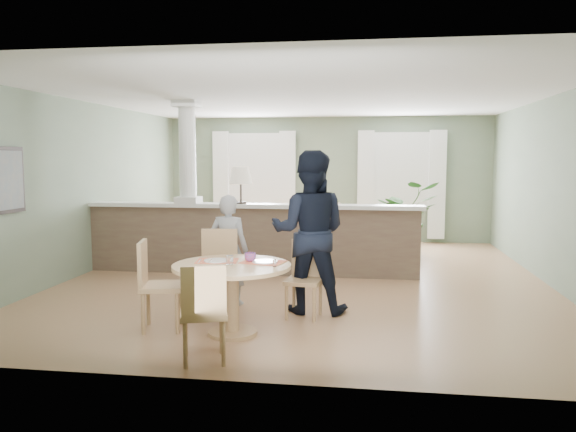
% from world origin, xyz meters
% --- Properties ---
extents(ground, '(8.00, 8.00, 0.00)m').
position_xyz_m(ground, '(0.00, 0.00, 0.00)').
color(ground, '#A57A57').
rests_on(ground, ground).
extents(room_shell, '(7.02, 8.02, 2.71)m').
position_xyz_m(room_shell, '(-0.03, 0.63, 1.81)').
color(room_shell, gray).
rests_on(room_shell, ground).
extents(pony_wall, '(5.32, 0.38, 2.70)m').
position_xyz_m(pony_wall, '(-0.99, 0.20, 0.71)').
color(pony_wall, '#716049').
rests_on(pony_wall, ground).
extents(sofa, '(3.60, 2.17, 0.98)m').
position_xyz_m(sofa, '(-0.71, 1.49, 0.49)').
color(sofa, '#9C6F55').
rests_on(sofa, ground).
extents(houseplant, '(1.55, 1.45, 1.39)m').
position_xyz_m(houseplant, '(1.58, 2.49, 0.69)').
color(houseplant, '#305F26').
rests_on(houseplant, ground).
extents(dining_table, '(1.22, 1.22, 0.83)m').
position_xyz_m(dining_table, '(-0.45, -2.79, 0.59)').
color(dining_table, tan).
rests_on(dining_table, ground).
extents(chair_far_boy, '(0.50, 0.50, 0.98)m').
position_xyz_m(chair_far_boy, '(-0.81, -2.05, 0.54)').
color(chair_far_boy, tan).
rests_on(chair_far_boy, ground).
extents(chair_far_man, '(0.44, 0.44, 0.87)m').
position_xyz_m(chair_far_man, '(0.21, -2.01, 0.48)').
color(chair_far_man, tan).
rests_on(chair_far_man, ground).
extents(chair_near, '(0.51, 0.51, 0.90)m').
position_xyz_m(chair_near, '(-0.50, -3.65, 0.50)').
color(chair_near, tan).
rests_on(chair_near, ground).
extents(chair_side, '(0.52, 0.52, 0.95)m').
position_xyz_m(chair_side, '(-1.31, -2.75, 0.53)').
color(chair_side, tan).
rests_on(chair_side, ground).
extents(child_person, '(0.54, 0.39, 1.37)m').
position_xyz_m(child_person, '(-0.79, -1.61, 0.69)').
color(child_person, '#99999D').
rests_on(child_person, ground).
extents(man_person, '(0.93, 0.73, 1.91)m').
position_xyz_m(man_person, '(0.24, -1.81, 0.95)').
color(man_person, black).
rests_on(man_person, ground).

